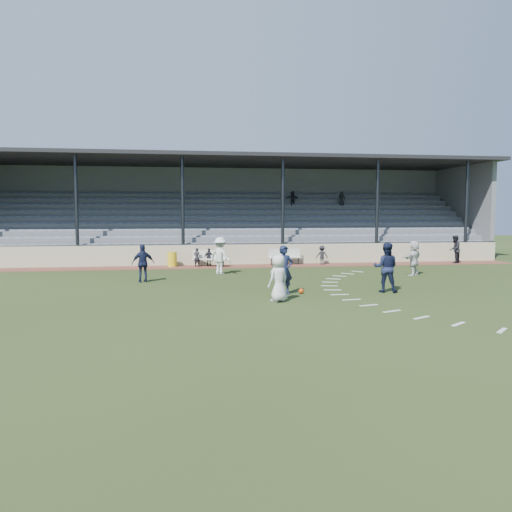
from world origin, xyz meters
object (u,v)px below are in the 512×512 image
Objects in this scene: bench_right at (285,255)px; official at (455,249)px; player_white_lead at (279,278)px; trash_bin at (172,259)px; football at (301,291)px; bench_left at (209,257)px; player_navy_lead at (284,270)px.

official is (10.51, -0.63, 0.29)m from bench_right.
player_white_lead is 0.97× the size of official.
bench_right is 6.62m from trash_bin.
player_white_lead is at bearing -127.02° from football.
bench_right is at bearing -133.63° from player_white_lead.
player_white_lead reaches higher than bench_left.
football is 0.11× the size of player_navy_lead.
official reaches higher than trash_bin.
trash_bin is 11.50m from football.
football is 0.12× the size of player_white_lead.
player_white_lead is (1.79, -11.67, 0.24)m from bench_left.
official is (15.02, -0.27, 0.29)m from bench_left.
official is (13.23, 11.40, 0.05)m from player_white_lead.
player_navy_lead is at bearing -66.99° from trash_bin.
bench_left is at bearing 178.46° from bench_right.
football is at bearing -157.91° from player_white_lead.
trash_bin is at bearing -163.32° from bench_left.
football is 2.12m from player_white_lead.
trash_bin is 11.30m from player_navy_lead.
player_navy_lead reaches higher than trash_bin.
player_white_lead is at bearing -108.89° from bench_right.
official is at bearing 21.78° from bench_left.
trash_bin is at bearing 116.30° from football.
trash_bin is 17.14m from official.
bench_left is at bearing -46.06° from official.
bench_right is at bearing 1.19° from trash_bin.
player_white_lead is at bearing -4.29° from official.
official is at bearing 39.19° from football.
bench_right is 1.23× the size of player_white_lead.
bench_right is 2.40× the size of trash_bin.
bench_left reaches higher than football.
bench_left is at bearing 90.67° from player_navy_lead.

